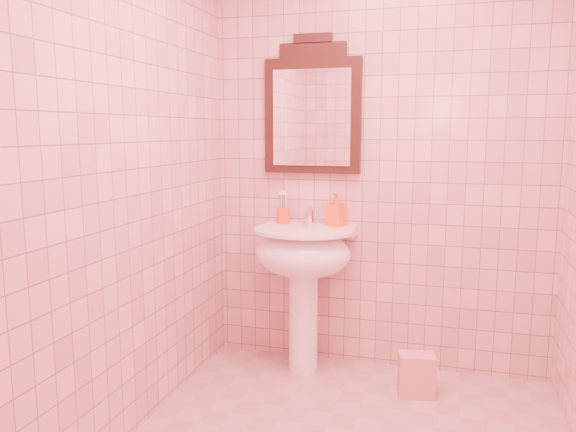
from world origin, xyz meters
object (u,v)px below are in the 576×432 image
(mirror, at_px, (312,110))
(toothbrush_cup, at_px, (283,215))
(pedestal_sink, at_px, (303,263))
(towel, at_px, (417,375))
(soap_dispenser, at_px, (336,210))

(mirror, distance_m, toothbrush_cup, 0.66)
(pedestal_sink, xyz_separation_m, toothbrush_cup, (-0.16, 0.15, 0.25))
(pedestal_sink, relative_size, towel, 3.72)
(toothbrush_cup, bearing_deg, soap_dispenser, -0.20)
(towel, bearing_deg, soap_dispenser, 150.98)
(pedestal_sink, bearing_deg, mirror, 90.00)
(toothbrush_cup, distance_m, towel, 1.19)
(toothbrush_cup, bearing_deg, mirror, 18.22)
(towel, bearing_deg, pedestal_sink, 168.52)
(pedestal_sink, height_order, mirror, mirror)
(mirror, xyz_separation_m, soap_dispenser, (0.16, -0.06, -0.58))
(mirror, xyz_separation_m, towel, (0.67, -0.34, -1.43))
(mirror, relative_size, towel, 3.48)
(soap_dispenser, xyz_separation_m, towel, (0.51, -0.28, -0.85))
(toothbrush_cup, height_order, towel, toothbrush_cup)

